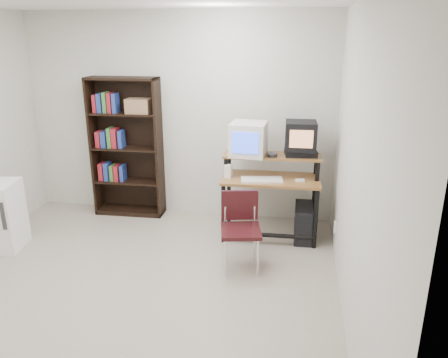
% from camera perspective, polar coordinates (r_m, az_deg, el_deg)
% --- Properties ---
extents(floor, '(4.00, 4.00, 0.01)m').
position_cam_1_polar(floor, '(4.38, -12.71, -14.14)').
color(floor, '#AA9D8C').
rests_on(floor, ground).
extents(back_wall, '(4.00, 0.01, 2.60)m').
position_cam_1_polar(back_wall, '(5.69, -6.03, 8.02)').
color(back_wall, beige).
rests_on(back_wall, floor).
extents(right_wall, '(0.01, 4.00, 2.60)m').
position_cam_1_polar(right_wall, '(3.56, 16.90, 0.91)').
color(right_wall, beige).
rests_on(right_wall, floor).
extents(computer_desk, '(1.14, 0.59, 0.98)m').
position_cam_1_polar(computer_desk, '(5.11, 6.13, -0.39)').
color(computer_desk, olive).
rests_on(computer_desk, floor).
extents(crt_monitor, '(0.43, 0.43, 0.38)m').
position_cam_1_polar(crt_monitor, '(5.09, 3.20, 5.24)').
color(crt_monitor, silver).
rests_on(crt_monitor, computer_desk).
extents(vcr, '(0.39, 0.31, 0.08)m').
position_cam_1_polar(vcr, '(5.13, 9.95, 3.37)').
color(vcr, black).
rests_on(vcr, computer_desk).
extents(crt_tv, '(0.36, 0.36, 0.33)m').
position_cam_1_polar(crt_tv, '(5.09, 9.98, 5.59)').
color(crt_tv, black).
rests_on(crt_tv, vcr).
extents(cd_spindle, '(0.15, 0.15, 0.05)m').
position_cam_1_polar(cd_spindle, '(5.03, 6.28, 3.07)').
color(cd_spindle, '#26262B').
rests_on(cd_spindle, computer_desk).
extents(keyboard, '(0.50, 0.28, 0.03)m').
position_cam_1_polar(keyboard, '(4.98, 4.96, -0.18)').
color(keyboard, silver).
rests_on(keyboard, computer_desk).
extents(mousepad, '(0.23, 0.19, 0.01)m').
position_cam_1_polar(mousepad, '(5.00, 9.82, -0.48)').
color(mousepad, black).
rests_on(mousepad, computer_desk).
extents(mouse, '(0.11, 0.09, 0.03)m').
position_cam_1_polar(mouse, '(5.00, 9.88, -0.24)').
color(mouse, white).
rests_on(mouse, mousepad).
extents(desk_speaker, '(0.09, 0.09, 0.17)m').
position_cam_1_polar(desk_speaker, '(5.05, 0.57, 0.97)').
color(desk_speaker, silver).
rests_on(desk_speaker, computer_desk).
extents(pc_tower, '(0.21, 0.45, 0.42)m').
position_cam_1_polar(pc_tower, '(5.24, 10.30, -5.61)').
color(pc_tower, black).
rests_on(pc_tower, floor).
extents(school_chair, '(0.47, 0.47, 0.80)m').
position_cam_1_polar(school_chair, '(4.48, 2.16, -5.71)').
color(school_chair, black).
rests_on(school_chair, floor).
extents(bookshelf, '(0.91, 0.33, 1.81)m').
position_cam_1_polar(bookshelf, '(5.85, -12.56, 4.24)').
color(bookshelf, black).
rests_on(bookshelf, floor).
extents(wall_outlet, '(0.02, 0.08, 0.12)m').
position_cam_1_polar(wall_outlet, '(4.98, 14.27, -6.11)').
color(wall_outlet, beige).
rests_on(wall_outlet, right_wall).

